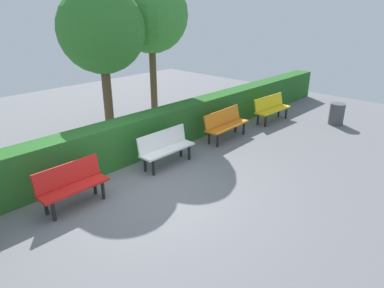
{
  "coord_description": "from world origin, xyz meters",
  "views": [
    {
      "loc": [
        4.13,
        4.99,
        3.7
      ],
      "look_at": [
        -1.63,
        -0.4,
        0.55
      ],
      "focal_mm": 32.4,
      "sensor_mm": 36.0,
      "label": 1
    }
  ],
  "objects_px": {
    "tree_mid": "(102,30)",
    "trash_bin": "(337,114)",
    "bench_yellow": "(271,107)",
    "bench_white": "(166,146)",
    "bench_red": "(72,184)",
    "bench_orange": "(225,123)",
    "tree_near": "(151,16)"
  },
  "relations": [
    {
      "from": "trash_bin",
      "to": "tree_mid",
      "type": "bearing_deg",
      "value": -40.77
    },
    {
      "from": "bench_yellow",
      "to": "trash_bin",
      "type": "distance_m",
      "value": 2.15
    },
    {
      "from": "bench_red",
      "to": "tree_near",
      "type": "height_order",
      "value": "tree_near"
    },
    {
      "from": "bench_yellow",
      "to": "bench_red",
      "type": "relative_size",
      "value": 1.16
    },
    {
      "from": "bench_yellow",
      "to": "bench_white",
      "type": "relative_size",
      "value": 1.05
    },
    {
      "from": "bench_red",
      "to": "bench_white",
      "type": "bearing_deg",
      "value": -179.16
    },
    {
      "from": "bench_yellow",
      "to": "tree_mid",
      "type": "xyz_separation_m",
      "value": [
        4.42,
        -3.07,
        2.58
      ]
    },
    {
      "from": "tree_mid",
      "to": "bench_yellow",
      "type": "bearing_deg",
      "value": 145.2
    },
    {
      "from": "tree_near",
      "to": "bench_yellow",
      "type": "bearing_deg",
      "value": 128.96
    },
    {
      "from": "bench_white",
      "to": "tree_mid",
      "type": "distance_m",
      "value": 4.0
    },
    {
      "from": "bench_red",
      "to": "tree_mid",
      "type": "distance_m",
      "value": 5.02
    },
    {
      "from": "bench_white",
      "to": "tree_mid",
      "type": "height_order",
      "value": "tree_mid"
    },
    {
      "from": "bench_yellow",
      "to": "bench_orange",
      "type": "xyz_separation_m",
      "value": [
        2.42,
        -0.09,
        0.0
      ]
    },
    {
      "from": "bench_orange",
      "to": "tree_near",
      "type": "bearing_deg",
      "value": -90.16
    },
    {
      "from": "bench_orange",
      "to": "tree_near",
      "type": "xyz_separation_m",
      "value": [
        0.11,
        -3.04,
        2.93
      ]
    },
    {
      "from": "bench_orange",
      "to": "bench_yellow",
      "type": "bearing_deg",
      "value": 175.52
    },
    {
      "from": "bench_yellow",
      "to": "trash_bin",
      "type": "relative_size",
      "value": 2.26
    },
    {
      "from": "bench_red",
      "to": "trash_bin",
      "type": "xyz_separation_m",
      "value": [
        -8.62,
        1.75,
        -0.12
      ]
    },
    {
      "from": "bench_white",
      "to": "trash_bin",
      "type": "distance_m",
      "value": 6.34
    },
    {
      "from": "bench_orange",
      "to": "trash_bin",
      "type": "relative_size",
      "value": 2.34
    },
    {
      "from": "bench_orange",
      "to": "trash_bin",
      "type": "height_order",
      "value": "bench_orange"
    },
    {
      "from": "bench_orange",
      "to": "tree_mid",
      "type": "distance_m",
      "value": 4.42
    },
    {
      "from": "bench_orange",
      "to": "bench_white",
      "type": "xyz_separation_m",
      "value": [
        2.45,
        0.05,
        -0.0
      ]
    },
    {
      "from": "bench_white",
      "to": "bench_orange",
      "type": "bearing_deg",
      "value": -179.05
    },
    {
      "from": "tree_mid",
      "to": "bench_red",
      "type": "bearing_deg",
      "value": 45.94
    },
    {
      "from": "bench_yellow",
      "to": "bench_red",
      "type": "bearing_deg",
      "value": 2.34
    },
    {
      "from": "tree_mid",
      "to": "trash_bin",
      "type": "distance_m",
      "value": 7.91
    },
    {
      "from": "bench_yellow",
      "to": "tree_mid",
      "type": "bearing_deg",
      "value": -32.65
    },
    {
      "from": "bench_yellow",
      "to": "tree_mid",
      "type": "relative_size",
      "value": 0.37
    },
    {
      "from": "bench_yellow",
      "to": "bench_orange",
      "type": "distance_m",
      "value": 2.42
    },
    {
      "from": "bench_yellow",
      "to": "bench_white",
      "type": "xyz_separation_m",
      "value": [
        4.87,
        -0.04,
        -0.0
      ]
    },
    {
      "from": "bench_white",
      "to": "bench_red",
      "type": "distance_m",
      "value": 2.55
    }
  ]
}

